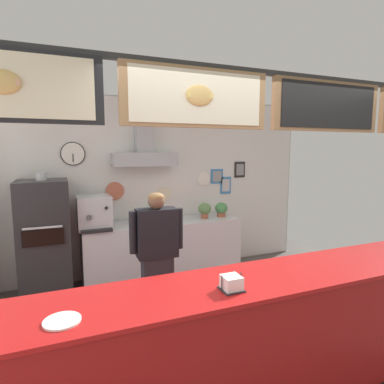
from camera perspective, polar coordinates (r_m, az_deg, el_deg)
The scene contains 13 objects.
ground_plane at distance 3.44m, azimuth 8.96°, elevation -27.98°, with size 6.39×6.39×0.00m, color #514C47.
back_wall_assembly at distance 5.10m, azimuth -5.44°, elevation 1.78°, with size 5.12×3.06×2.79m.
service_counter at distance 2.85m, azimuth 14.08°, elevation -23.75°, with size 4.47×0.65×1.04m.
back_prep_counter at distance 5.09m, azimuth -5.10°, elevation -10.22°, with size 2.40×0.62×0.90m.
pizza_oven at distance 4.69m, azimuth -24.57°, elevation -7.83°, with size 0.63×0.68×1.70m.
shop_worker at distance 3.59m, azimuth -6.19°, elevation -11.56°, with size 0.59×0.23×1.54m.
espresso_machine at distance 4.71m, azimuth -16.92°, elevation -3.44°, with size 0.45×0.55×0.45m.
potted_basil at distance 4.87m, azimuth -9.65°, elevation -4.24°, with size 0.14×0.14×0.19m.
potted_rosemary at distance 4.90m, azimuth -5.76°, elevation -3.65°, with size 0.21×0.21×0.25m.
potted_sage at distance 5.15m, azimuth 2.25°, elevation -3.12°, with size 0.21×0.21×0.25m.
potted_oregano at distance 5.30m, azimuth 5.21°, elevation -3.02°, with size 0.20×0.20×0.23m.
napkin_holder at distance 2.29m, azimuth 6.99°, elevation -15.79°, with size 0.16×0.15×0.11m.
condiment_plate at distance 2.06m, azimuth -22.01°, elevation -20.38°, with size 0.20×0.20×0.01m.
Camera 1 is at (-1.48, -2.38, 1.99)m, focal length 30.14 mm.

